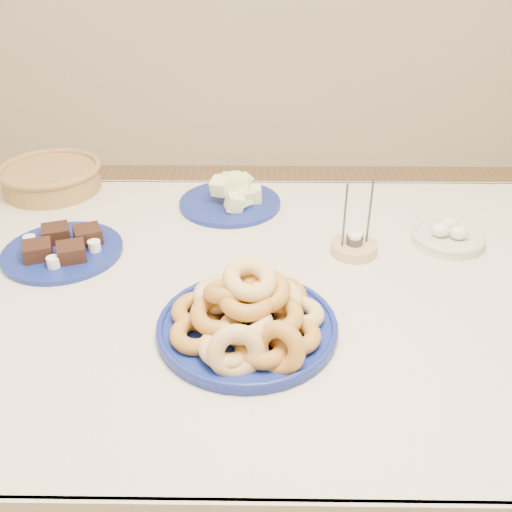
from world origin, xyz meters
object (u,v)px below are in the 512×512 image
melon_plate (233,196)px  wicker_basket (51,177)px  brownie_plate (63,248)px  candle_holder (354,247)px  dining_table (256,320)px  egg_bowl (448,237)px  donut_platter (248,316)px

melon_plate → wicker_basket: (-0.54, 0.10, 0.01)m
brownie_plate → candle_holder: (0.70, 0.01, 0.00)m
dining_table → egg_bowl: bearing=21.0°
melon_plate → brownie_plate: (-0.40, -0.27, -0.01)m
donut_platter → wicker_basket: donut_platter is taller
candle_holder → dining_table: bearing=-150.6°
brownie_plate → wicker_basket: size_ratio=0.81×
donut_platter → brownie_plate: 0.54m
wicker_basket → candle_holder: candle_holder is taller
donut_platter → wicker_basket: 0.89m
melon_plate → wicker_basket: 0.55m
melon_plate → wicker_basket: bearing=169.9°
donut_platter → melon_plate: bearing=95.6°
donut_platter → melon_plate: donut_platter is taller
donut_platter → egg_bowl: bearing=36.4°
dining_table → donut_platter: (-0.01, -0.18, 0.15)m
dining_table → candle_holder: (0.23, 0.13, 0.12)m
melon_plate → egg_bowl: melon_plate is taller
melon_plate → candle_holder: (0.30, -0.26, -0.01)m
donut_platter → egg_bowl: size_ratio=1.90×
brownie_plate → candle_holder: size_ratio=1.64×
egg_bowl → brownie_plate: bearing=-176.1°
melon_plate → wicker_basket: melon_plate is taller
melon_plate → brownie_plate: melon_plate is taller
dining_table → brownie_plate: 0.50m
dining_table → donut_platter: 0.23m
brownie_plate → wicker_basket: (-0.14, 0.37, 0.03)m
dining_table → wicker_basket: wicker_basket is taller
wicker_basket → egg_bowl: (1.08, -0.30, -0.02)m
donut_platter → candle_holder: candle_holder is taller
candle_holder → egg_bowl: candle_holder is taller
melon_plate → egg_bowl: 0.58m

